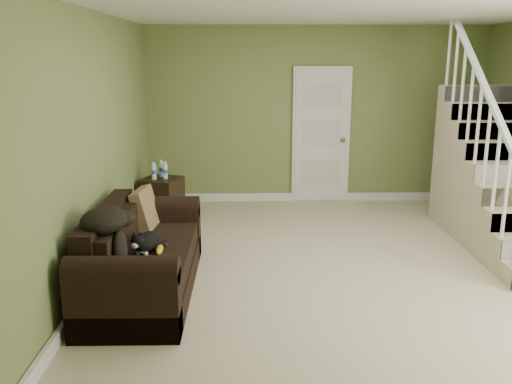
{
  "coord_description": "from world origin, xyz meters",
  "views": [
    {
      "loc": [
        -1.01,
        -5.32,
        2.17
      ],
      "look_at": [
        -0.92,
        0.09,
        0.8
      ],
      "focal_mm": 38.0,
      "sensor_mm": 36.0,
      "label": 1
    }
  ],
  "objects_px": {
    "sofa": "(140,260)",
    "banana": "(160,250)",
    "side_table": "(162,198)",
    "cat": "(147,242)"
  },
  "relations": [
    {
      "from": "side_table",
      "to": "cat",
      "type": "height_order",
      "value": "side_table"
    },
    {
      "from": "cat",
      "to": "banana",
      "type": "relative_size",
      "value": 2.33
    },
    {
      "from": "sofa",
      "to": "side_table",
      "type": "distance_m",
      "value": 2.31
    },
    {
      "from": "sofa",
      "to": "banana",
      "type": "xyz_separation_m",
      "value": [
        0.21,
        -0.16,
        0.16
      ]
    },
    {
      "from": "banana",
      "to": "sofa",
      "type": "bearing_deg",
      "value": 142.17
    },
    {
      "from": "cat",
      "to": "banana",
      "type": "distance_m",
      "value": 0.14
    },
    {
      "from": "sofa",
      "to": "banana",
      "type": "height_order",
      "value": "sofa"
    },
    {
      "from": "side_table",
      "to": "banana",
      "type": "bearing_deg",
      "value": -81.57
    },
    {
      "from": "banana",
      "to": "side_table",
      "type": "bearing_deg",
      "value": 96.72
    },
    {
      "from": "side_table",
      "to": "banana",
      "type": "relative_size",
      "value": 3.67
    }
  ]
}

